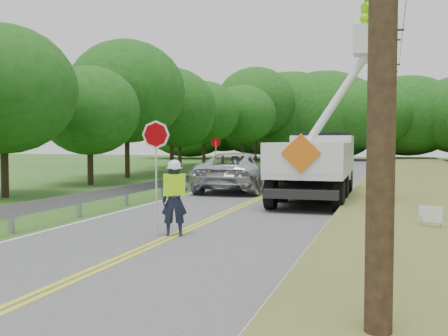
% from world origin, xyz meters
% --- Properties ---
extents(ground, '(140.00, 140.00, 0.00)m').
position_xyz_m(ground, '(0.00, 0.00, 0.00)').
color(ground, '#2C5A1A').
rests_on(ground, ground).
extents(road, '(7.20, 96.00, 0.03)m').
position_xyz_m(road, '(0.00, 14.00, 0.01)').
color(road, '#505053').
rests_on(road, ground).
extents(guardrail, '(0.18, 48.00, 0.77)m').
position_xyz_m(guardrail, '(-4.02, 14.91, 0.55)').
color(guardrail, '#9A9CA2').
rests_on(guardrail, ground).
extents(utility_poles, '(1.60, 43.30, 10.00)m').
position_xyz_m(utility_poles, '(5.00, 17.02, 5.27)').
color(utility_poles, black).
rests_on(utility_poles, ground).
extents(tall_grass_verge, '(7.00, 96.00, 0.30)m').
position_xyz_m(tall_grass_verge, '(7.10, 14.00, 0.15)').
color(tall_grass_verge, '#59642E').
rests_on(tall_grass_verge, ground).
extents(treeline_left, '(10.28, 57.88, 11.22)m').
position_xyz_m(treeline_left, '(-10.77, 31.41, 5.53)').
color(treeline_left, '#332319').
rests_on(treeline_left, ground).
extents(treeline_horizon, '(58.42, 14.87, 12.35)m').
position_xyz_m(treeline_horizon, '(1.28, 56.07, 5.50)').
color(treeline_horizon, '#164E11').
rests_on(treeline_horizon, ground).
extents(flagger, '(1.07, 0.68, 2.85)m').
position_xyz_m(flagger, '(0.03, 1.91, 1.04)').
color(flagger, '#191E33').
rests_on(flagger, road).
extents(bucket_truck, '(3.87, 7.91, 7.52)m').
position_xyz_m(bucket_truck, '(2.40, 11.42, 1.68)').
color(bucket_truck, black).
rests_on(bucket_truck, road).
extents(suv_silver, '(3.27, 6.63, 1.81)m').
position_xyz_m(suv_silver, '(-1.77, 13.69, 0.92)').
color(suv_silver, '#B7BABF').
rests_on(suv_silver, road).
extents(suv_darkgrey, '(2.69, 5.36, 1.50)m').
position_xyz_m(suv_darkgrey, '(-1.87, 26.30, 0.77)').
color(suv_darkgrey, '#35393D').
rests_on(suv_darkgrey, road).
extents(stop_sign_permanent, '(0.55, 0.06, 2.56)m').
position_xyz_m(stop_sign_permanent, '(-4.12, 17.24, 1.70)').
color(stop_sign_permanent, '#9A9CA2').
rests_on(stop_sign_permanent, ground).
extents(yard_sign, '(0.53, 0.22, 0.81)m').
position_xyz_m(yard_sign, '(6.05, 3.48, 0.58)').
color(yard_sign, white).
rests_on(yard_sign, ground).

